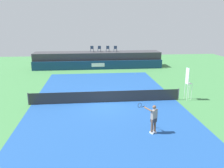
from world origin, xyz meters
TOP-DOWN VIEW (x-y plane):
  - ground_plane at (0.00, 3.00)m, footprint 48.00×48.00m
  - court_inner at (0.00, 0.00)m, footprint 12.00×22.00m
  - sponsor_wall at (-0.00, 13.50)m, footprint 18.00×0.22m
  - spectator_platform at (0.00, 15.30)m, footprint 18.00×2.80m
  - spectator_chair_far_left at (-0.80, 15.32)m, footprint 0.47×0.47m
  - spectator_chair_left at (0.24, 15.25)m, footprint 0.48×0.48m
  - spectator_chair_center at (1.44, 15.14)m, footprint 0.44×0.44m
  - spectator_chair_right at (2.52, 14.99)m, footprint 0.44×0.44m
  - umpire_chair at (6.94, -0.02)m, footprint 0.51×0.51m
  - tennis_net at (0.00, 0.00)m, footprint 12.40×0.02m
  - net_post_near at (-6.20, 0.00)m, footprint 0.10×0.10m
  - net_post_far at (6.20, 0.00)m, footprint 0.10×0.10m
  - tennis_player at (2.41, -5.74)m, footprint 1.10×1.01m
  - tennis_ball at (4.53, 10.12)m, footprint 0.07×0.07m

SIDE VIEW (x-z plane):
  - ground_plane at x=0.00m, z-range 0.00..0.00m
  - court_inner at x=0.00m, z-range 0.00..0.00m
  - tennis_ball at x=4.53m, z-range 0.00..0.07m
  - tennis_net at x=0.00m, z-range 0.00..0.95m
  - net_post_near at x=-6.20m, z-range 0.00..1.00m
  - net_post_far at x=6.20m, z-range 0.00..1.00m
  - sponsor_wall at x=0.00m, z-range 0.00..1.20m
  - tennis_player at x=2.41m, z-range 0.07..1.84m
  - spectator_platform at x=0.00m, z-range 0.00..2.20m
  - umpire_chair at x=6.94m, z-range 0.21..2.97m
  - spectator_chair_far_left at x=-0.80m, z-range 2.25..3.14m
  - spectator_chair_left at x=0.24m, z-range 2.25..3.14m
  - spectator_chair_center at x=1.44m, z-range 2.25..3.14m
  - spectator_chair_right at x=2.52m, z-range 2.25..3.14m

